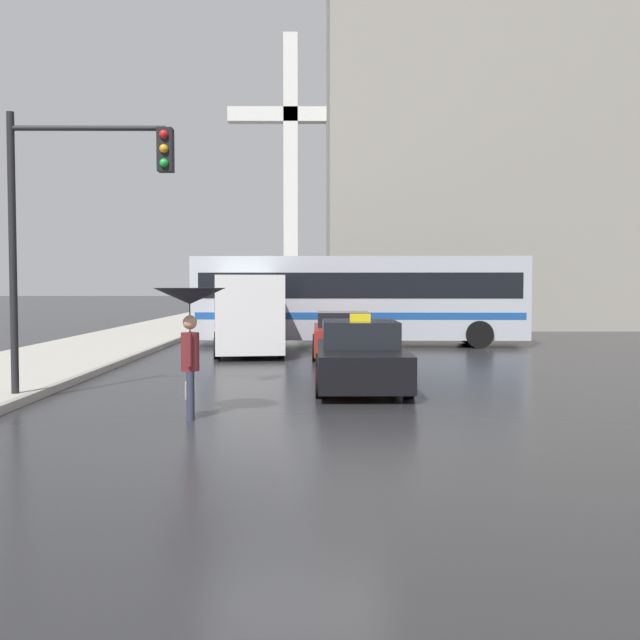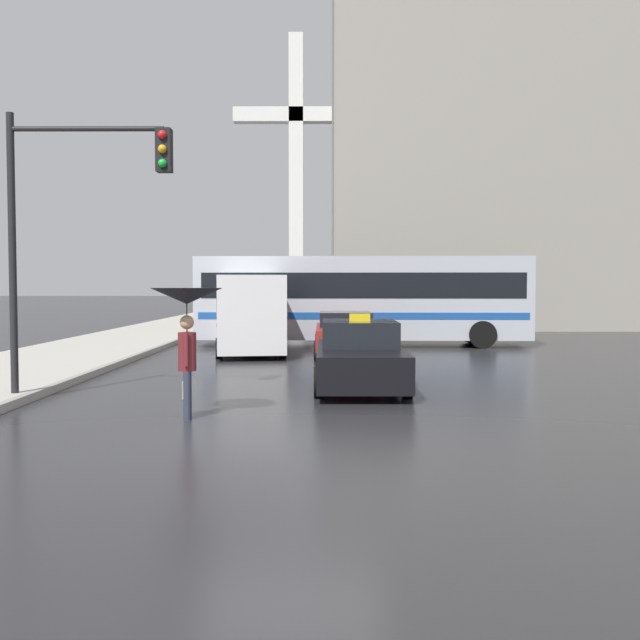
# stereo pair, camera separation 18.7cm
# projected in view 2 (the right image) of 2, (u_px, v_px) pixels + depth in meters

# --- Properties ---
(ground_plane) EXTENTS (300.00, 300.00, 0.00)m
(ground_plane) POSITION_uv_depth(u_px,v_px,m) (291.00, 444.00, 10.29)
(ground_plane) COLOR #262628
(taxi) EXTENTS (1.91, 4.79, 1.58)m
(taxi) POSITION_uv_depth(u_px,v_px,m) (359.00, 357.00, 16.01)
(taxi) COLOR black
(taxi) RESTS_ON ground_plane
(sedan_red) EXTENTS (1.91, 4.62, 1.37)m
(sedan_red) POSITION_uv_depth(u_px,v_px,m) (346.00, 335.00, 23.03)
(sedan_red) COLOR maroon
(sedan_red) RESTS_ON ground_plane
(ambulance_van) EXTENTS (2.64, 5.27, 2.49)m
(ambulance_van) POSITION_uv_depth(u_px,v_px,m) (249.00, 311.00, 23.82)
(ambulance_van) COLOR white
(ambulance_van) RESTS_ON ground_plane
(city_bus) EXTENTS (11.99, 2.99, 3.21)m
(city_bus) POSITION_uv_depth(u_px,v_px,m) (362.00, 296.00, 27.24)
(city_bus) COLOR #B2B7C1
(city_bus) RESTS_ON ground_plane
(pedestrian_with_umbrella) EXTENTS (1.17, 1.17, 2.14)m
(pedestrian_with_umbrella) POSITION_uv_depth(u_px,v_px,m) (187.00, 310.00, 12.14)
(pedestrian_with_umbrella) COLOR #2D3347
(pedestrian_with_umbrella) RESTS_ON ground_plane
(traffic_light) EXTENTS (3.07, 0.38, 5.38)m
(traffic_light) POSITION_uv_depth(u_px,v_px,m) (77.00, 202.00, 13.91)
(traffic_light) COLOR black
(traffic_light) RESTS_ON ground_plane
(building_tower_near) EXTENTS (15.88, 12.07, 27.91)m
(building_tower_near) POSITION_uv_depth(u_px,v_px,m) (478.00, 70.00, 40.79)
(building_tower_near) COLOR gray
(building_tower_near) RESTS_ON ground_plane
(monument_cross) EXTENTS (7.86, 0.90, 17.87)m
(monument_cross) POSITION_uv_depth(u_px,v_px,m) (296.00, 159.00, 46.98)
(monument_cross) COLOR white
(monument_cross) RESTS_ON ground_plane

